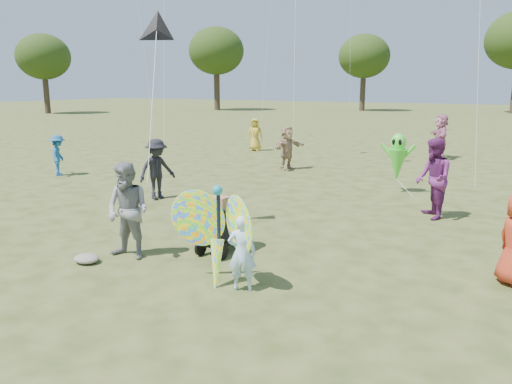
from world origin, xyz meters
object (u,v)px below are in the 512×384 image
(child_girl, at_px, (242,253))
(crowd_g, at_px, (255,134))
(crowd_b, at_px, (157,169))
(butterfly_kite, at_px, (217,235))
(alien_kite, at_px, (397,160))
(jogging_stroller, at_px, (223,220))
(crowd_d, at_px, (287,148))
(crowd_j, at_px, (441,136))
(adult_man, at_px, (128,211))
(crowd_i, at_px, (59,155))
(crowd_e, at_px, (433,179))

(child_girl, relative_size, crowd_g, 0.78)
(child_girl, relative_size, crowd_b, 0.72)
(butterfly_kite, distance_m, alien_kite, 8.34)
(child_girl, bearing_deg, jogging_stroller, -74.60)
(crowd_d, height_order, butterfly_kite, crowd_d)
(crowd_j, bearing_deg, jogging_stroller, -28.46)
(adult_man, xyz_separation_m, crowd_i, (-8.09, 5.15, -0.18))
(crowd_d, height_order, jogging_stroller, crowd_d)
(jogging_stroller, bearing_deg, crowd_d, 112.70)
(crowd_i, relative_size, butterfly_kite, 0.79)
(alien_kite, bearing_deg, butterfly_kite, -95.22)
(jogging_stroller, xyz_separation_m, butterfly_kite, (0.78, -1.35, 0.20))
(crowd_i, bearing_deg, child_girl, -156.37)
(crowd_i, distance_m, butterfly_kite, 11.50)
(child_girl, distance_m, alien_kite, 8.35)
(adult_man, bearing_deg, crowd_e, 49.11)
(adult_man, bearing_deg, crowd_g, 107.34)
(adult_man, bearing_deg, crowd_j, 76.88)
(child_girl, xyz_separation_m, adult_man, (-2.55, 0.26, 0.28))
(crowd_j, bearing_deg, crowd_g, -100.84)
(crowd_i, xyz_separation_m, butterfly_kite, (10.17, -5.38, 0.11))
(crowd_b, xyz_separation_m, jogging_stroller, (4.02, -2.87, -0.22))
(crowd_b, height_order, jogging_stroller, crowd_b)
(crowd_e, height_order, butterfly_kite, crowd_e)
(crowd_i, bearing_deg, jogging_stroller, -152.62)
(crowd_b, xyz_separation_m, alien_kite, (5.55, 4.08, 0.14))
(child_girl, relative_size, crowd_d, 0.73)
(butterfly_kite, bearing_deg, crowd_b, 138.63)
(crowd_d, relative_size, crowd_g, 1.06)
(child_girl, bearing_deg, crowd_e, -133.25)
(crowd_d, xyz_separation_m, crowd_e, (5.99, -4.56, 0.14))
(butterfly_kite, bearing_deg, alien_kite, 84.78)
(crowd_d, bearing_deg, crowd_j, -20.84)
(crowd_e, xyz_separation_m, crowd_j, (-1.54, 10.40, -0.01))
(alien_kite, bearing_deg, crowd_b, -143.68)
(alien_kite, bearing_deg, crowd_g, 143.14)
(jogging_stroller, bearing_deg, adult_man, -134.79)
(child_girl, xyz_separation_m, crowd_b, (-5.26, 4.26, 0.23))
(child_girl, height_order, butterfly_kite, butterfly_kite)
(crowd_b, xyz_separation_m, crowd_j, (5.47, 11.98, 0.11))
(crowd_j, distance_m, jogging_stroller, 14.92)
(child_girl, relative_size, crowd_j, 0.64)
(crowd_b, relative_size, butterfly_kite, 0.92)
(crowd_e, bearing_deg, crowd_b, -104.44)
(crowd_g, xyz_separation_m, crowd_j, (8.13, 1.73, 0.17))
(crowd_i, bearing_deg, adult_man, -161.91)
(jogging_stroller, bearing_deg, crowd_j, 88.69)
(crowd_g, bearing_deg, butterfly_kite, -81.81)
(child_girl, xyz_separation_m, jogging_stroller, (-1.25, 1.38, 0.01))
(butterfly_kite, bearing_deg, crowd_g, 117.27)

